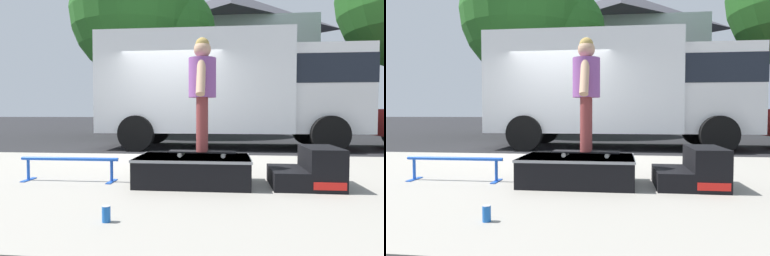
# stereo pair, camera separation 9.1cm
# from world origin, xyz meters

# --- Properties ---
(ground_plane) EXTENTS (140.00, 140.00, 0.00)m
(ground_plane) POSITION_xyz_m (0.00, 0.00, 0.00)
(ground_plane) COLOR black
(sidewalk_slab) EXTENTS (50.00, 5.00, 0.12)m
(sidewalk_slab) POSITION_xyz_m (0.00, -3.00, 0.06)
(sidewalk_slab) COLOR gray
(sidewalk_slab) RESTS_ON ground
(skate_box) EXTENTS (1.33, 0.83, 0.33)m
(skate_box) POSITION_xyz_m (0.99, -3.36, 0.30)
(skate_box) COLOR black
(skate_box) RESTS_ON sidewalk_slab
(kicker_ramp) EXTENTS (0.75, 0.74, 0.46)m
(kicker_ramp) POSITION_xyz_m (2.33, -3.36, 0.31)
(kicker_ramp) COLOR black
(kicker_ramp) RESTS_ON sidewalk_slab
(grind_rail) EXTENTS (1.23, 0.28, 0.30)m
(grind_rail) POSITION_xyz_m (-0.56, -3.34, 0.34)
(grind_rail) COLOR blue
(grind_rail) RESTS_ON sidewalk_slab
(skateboard) EXTENTS (0.79, 0.24, 0.07)m
(skateboard) POSITION_xyz_m (1.09, -3.39, 0.51)
(skateboard) COLOR black
(skateboard) RESTS_ON skate_box
(skater_kid) EXTENTS (0.32, 0.67, 1.31)m
(skater_kid) POSITION_xyz_m (1.09, -3.39, 1.29)
(skater_kid) COLOR brown
(skater_kid) RESTS_ON skateboard
(soda_can) EXTENTS (0.07, 0.07, 0.13)m
(soda_can) POSITION_xyz_m (0.45, -4.84, 0.18)
(soda_can) COLOR #1959B2
(soda_can) RESTS_ON sidewalk_slab
(box_truck) EXTENTS (6.91, 2.63, 3.05)m
(box_truck) POSITION_xyz_m (1.48, 2.20, 1.70)
(box_truck) COLOR white
(box_truck) RESTS_ON ground
(street_tree_neighbour) EXTENTS (5.98, 5.44, 7.78)m
(street_tree_neighbour) POSITION_xyz_m (-2.07, 6.86, 4.90)
(street_tree_neighbour) COLOR brown
(street_tree_neighbour) RESTS_ON ground
(house_behind) EXTENTS (9.54, 8.23, 8.40)m
(house_behind) POSITION_xyz_m (1.52, 14.26, 4.24)
(house_behind) COLOR silver
(house_behind) RESTS_ON ground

